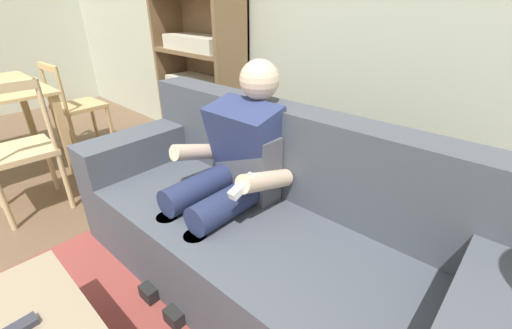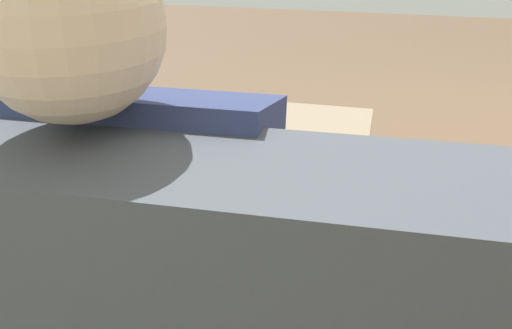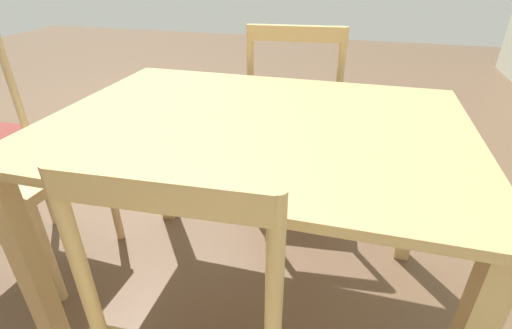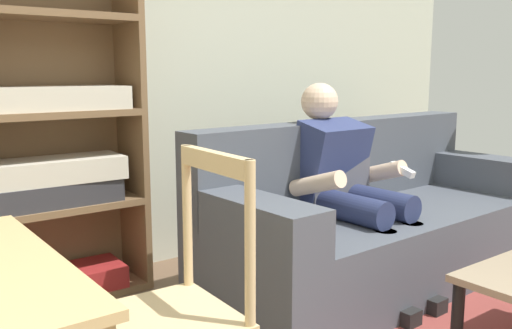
% 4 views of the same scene
% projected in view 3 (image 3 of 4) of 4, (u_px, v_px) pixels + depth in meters
% --- Properties ---
extents(ground_plane, '(8.50, 8.50, 0.00)m').
position_uv_depth(ground_plane, '(131.00, 138.00, 2.77)').
color(ground_plane, brown).
extents(dining_table, '(1.23, 0.90, 0.75)m').
position_uv_depth(dining_table, '(256.00, 154.00, 1.16)').
color(dining_table, tan).
rests_on(dining_table, ground_plane).
extents(dining_chair_facing_couch, '(0.44, 0.44, 0.97)m').
position_uv_depth(dining_chair_facing_couch, '(22.00, 163.00, 1.46)').
color(dining_chair_facing_couch, '#D1B27F').
rests_on(dining_chair_facing_couch, ground_plane).
extents(dining_chair_by_doorway, '(0.46, 0.46, 0.94)m').
position_uv_depth(dining_chair_by_doorway, '(294.00, 123.00, 1.86)').
color(dining_chair_by_doorway, tan).
rests_on(dining_chair_by_doorway, ground_plane).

